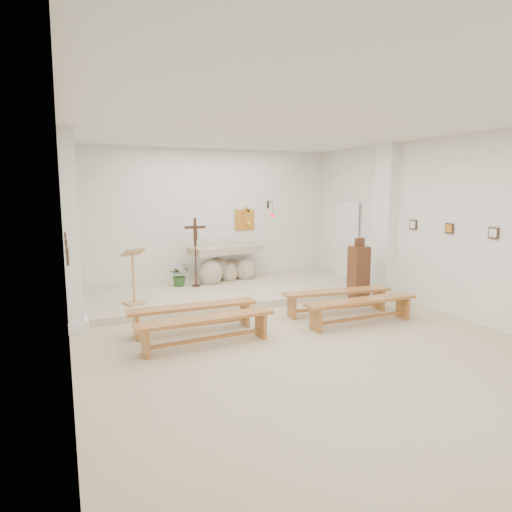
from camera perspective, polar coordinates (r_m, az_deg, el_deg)
name	(u,v)px	position (r m, az deg, el deg)	size (l,w,h in m)	color
ground	(296,339)	(7.80, 5.03, -10.26)	(7.00, 10.00, 0.00)	tan
wall_left	(65,246)	(6.54, -22.81, 1.21)	(0.02, 10.00, 3.50)	white
wall_right	(458,228)	(9.58, 23.95, 3.26)	(0.02, 10.00, 3.50)	white
wall_back	(207,217)	(12.04, -6.16, 4.88)	(7.00, 0.02, 3.50)	white
ceiling	(299,124)	(7.45, 5.40, 16.07)	(7.00, 10.00, 0.02)	silver
sanctuary_platform	(226,291)	(10.87, -3.71, -4.41)	(6.98, 3.00, 0.15)	#C1B395
pilaster_left	(71,232)	(8.53, -22.14, 2.81)	(0.26, 0.55, 3.50)	white
pilaster_right	(385,221)	(10.96, 15.86, 4.25)	(0.26, 0.55, 3.50)	white
gold_wall_relief	(245,220)	(12.36, -1.44, 4.55)	(0.55, 0.04, 0.55)	gold
sanctuary_lamp	(272,214)	(12.40, 2.01, 5.30)	(0.11, 0.36, 0.44)	black
station_frame_left_front	(67,256)	(5.75, -22.52, 0.00)	(0.03, 0.20, 0.20)	#382418
station_frame_left_mid	(66,246)	(6.74, -22.64, 1.16)	(0.03, 0.20, 0.20)	#382418
station_frame_left_rear	(65,239)	(7.74, -22.74, 2.03)	(0.03, 0.20, 0.20)	#382418
station_frame_right_front	(493,233)	(9.04, 27.55, 2.57)	(0.03, 0.20, 0.20)	#382418
station_frame_right_mid	(449,228)	(9.70, 23.00, 3.20)	(0.03, 0.20, 0.20)	#382418
station_frame_right_rear	(413,225)	(10.42, 19.05, 3.73)	(0.03, 0.20, 0.20)	#382418
radiator_left	(71,306)	(9.47, -22.09, -5.78)	(0.10, 0.85, 0.52)	silver
radiator_right	(367,278)	(11.74, 13.65, -2.70)	(0.10, 0.85, 0.52)	silver
altar	(226,266)	(11.71, -3.82, -1.24)	(1.99, 1.09, 0.97)	#C4B196
lectern	(134,276)	(9.57, -15.05, -2.44)	(0.50, 0.46, 1.18)	tan
crucifix_stand	(195,247)	(10.98, -7.59, 1.11)	(0.50, 0.22, 1.65)	#392012
potted_plant	(179,275)	(11.19, -9.56, -2.34)	(0.48, 0.42, 0.54)	#285221
donation_pedestal	(359,272)	(10.56, 12.70, -2.00)	(0.38, 0.38, 1.40)	#552D18
bench_left_front	(193,312)	(8.10, -7.88, -6.92)	(2.27, 0.36, 0.48)	#AE7432
bench_right_front	(337,296)	(9.30, 10.11, -4.96)	(2.29, 0.56, 0.48)	#AE7432
bench_left_second	(207,324)	(7.36, -6.20, -8.50)	(2.29, 0.53, 0.48)	#AE7432
bench_right_second	(362,306)	(8.66, 13.05, -6.06)	(2.27, 0.40, 0.48)	#AE7432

